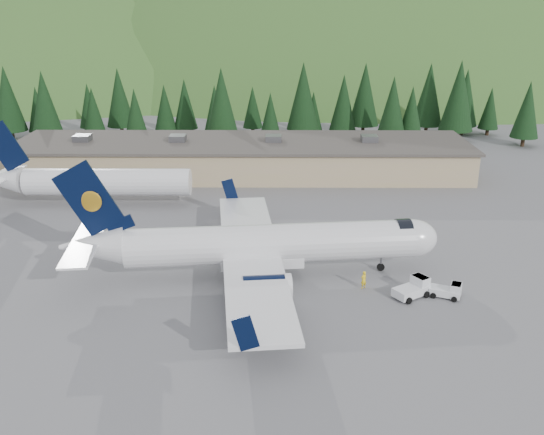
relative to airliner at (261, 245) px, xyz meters
The scene contains 9 objects.
ground 3.47m from the airliner, ahead, with size 600.00×600.00×0.00m, color #57575C.
airliner is the anchor object (origin of this frame).
second_airliner 32.52m from the airliner, 137.15° to the left, with size 27.50×11.00×10.05m.
baggage_tug_a 15.19m from the airliner, 16.78° to the right, with size 3.78×3.33×1.82m.
baggage_tug_b 18.30m from the airliner, 14.52° to the right, with size 3.13×2.50×1.50m.
terminal_building 38.32m from the airliner, 95.88° to the left, with size 71.00×17.00×6.10m.
ramp_worker 10.56m from the airliner, 15.36° to the right, with size 0.65×0.43×1.78m, color yellow.
tree_line 62.10m from the airliner, 92.86° to the left, with size 111.22×19.04×14.19m.
hills 231.14m from the airliner, 75.30° to the left, with size 614.00×330.00×300.00m.
Camera 1 is at (0.43, -55.26, 26.18)m, focal length 40.00 mm.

